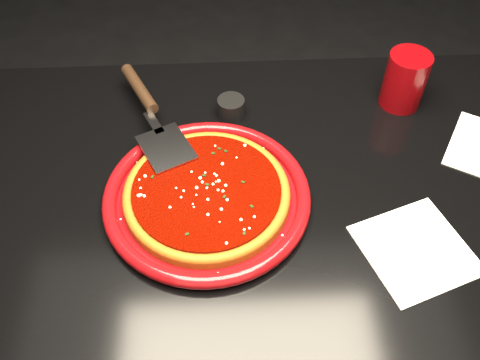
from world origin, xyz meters
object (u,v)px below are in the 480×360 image
(ramekin, at_px, (231,108))
(plate, at_px, (207,197))
(pizza_server, at_px, (153,114))
(cup, at_px, (405,80))
(table, at_px, (258,299))

(ramekin, bearing_deg, plate, -103.05)
(plate, xyz_separation_m, pizza_server, (-0.10, 0.18, 0.03))
(cup, bearing_deg, plate, -148.77)
(table, height_order, cup, cup)
(table, distance_m, plate, 0.40)
(cup, bearing_deg, ramekin, -176.09)
(plate, height_order, pizza_server, pizza_server)
(table, relative_size, pizza_server, 3.39)
(plate, bearing_deg, pizza_server, 118.91)
(plate, relative_size, cup, 3.11)
(table, bearing_deg, cup, 38.90)
(table, xyz_separation_m, ramekin, (-0.05, 0.22, 0.40))
(cup, relative_size, ramekin, 2.14)
(plate, xyz_separation_m, ramekin, (0.05, 0.22, 0.01))
(plate, bearing_deg, table, 0.16)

